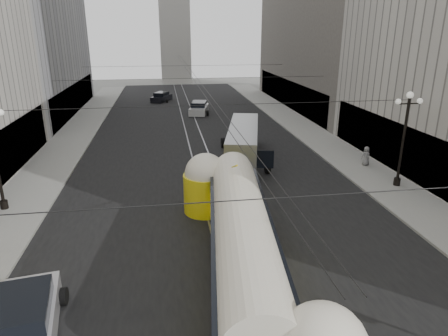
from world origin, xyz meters
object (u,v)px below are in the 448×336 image
object	(u,v)px
streetcar	(242,241)
sedan_silver	(24,321)
city_bus	(243,142)
pedestrian_sidewalk_right	(366,156)

from	to	relation	value
streetcar	sedan_silver	world-z (taller)	streetcar
city_bus	pedestrian_sidewalk_right	bearing A→B (deg)	-20.19
streetcar	city_bus	world-z (taller)	streetcar
sedan_silver	pedestrian_sidewalk_right	bearing A→B (deg)	37.02
city_bus	pedestrian_sidewalk_right	xyz separation A→B (m)	(9.13, -3.36, -0.63)
streetcar	pedestrian_sidewalk_right	xyz separation A→B (m)	(12.47, 13.07, -0.86)
city_bus	sedan_silver	bearing A→B (deg)	-121.26
streetcar	sedan_silver	size ratio (longest dim) A/B	3.16
streetcar	sedan_silver	xyz separation A→B (m)	(-8.14, -2.47, -1.06)
city_bus	sedan_silver	distance (m)	22.12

